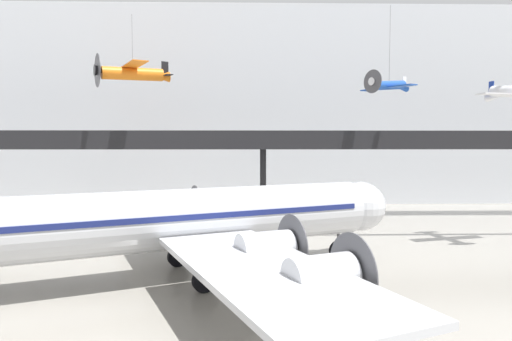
# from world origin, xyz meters

# --- Properties ---
(ground_plane) EXTENTS (260.00, 260.00, 0.00)m
(ground_plane) POSITION_xyz_m (0.00, 0.00, 0.00)
(ground_plane) COLOR gray
(hangar_back_wall) EXTENTS (140.00, 3.00, 26.11)m
(hangar_back_wall) POSITION_xyz_m (0.00, 35.23, 13.06)
(hangar_back_wall) COLOR silver
(hangar_back_wall) RESTS_ON ground
(mezzanine_walkway) EXTENTS (110.00, 3.20, 9.43)m
(mezzanine_walkway) POSITION_xyz_m (0.00, 23.76, 7.79)
(mezzanine_walkway) COLOR black
(mezzanine_walkway) RESTS_ON ground
(airliner_silver_main) EXTENTS (28.32, 33.23, 10.40)m
(airliner_silver_main) POSITION_xyz_m (-5.72, 0.88, 3.58)
(airliner_silver_main) COLOR silver
(airliner_silver_main) RESTS_ON ground
(suspended_plane_blue_trainer) EXTENTS (5.34, 5.88, 8.65)m
(suspended_plane_blue_trainer) POSITION_xyz_m (12.17, 18.89, 13.77)
(suspended_plane_blue_trainer) COLOR #1E4CAD
(suspended_plane_orange_highwing) EXTENTS (8.24, 9.29, 7.83)m
(suspended_plane_orange_highwing) POSITION_xyz_m (-13.85, 22.89, 15.46)
(suspended_plane_orange_highwing) COLOR orange
(info_sign_pedestal) EXTENTS (0.21, 0.78, 1.24)m
(info_sign_pedestal) POSITION_xyz_m (4.68, -2.32, 0.46)
(info_sign_pedestal) COLOR #4C4C51
(info_sign_pedestal) RESTS_ON ground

